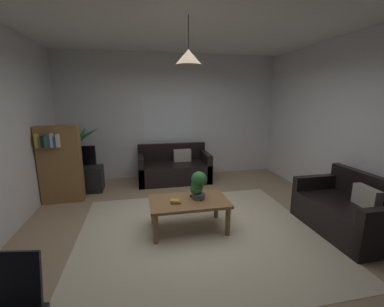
% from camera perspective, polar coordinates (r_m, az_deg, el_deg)
% --- Properties ---
extents(floor, '(5.09, 5.28, 0.02)m').
position_cam_1_polar(floor, '(3.88, 0.94, -16.43)').
color(floor, '#9E8466').
rests_on(floor, ground).
extents(rug, '(3.31, 2.91, 0.01)m').
position_cam_1_polar(rug, '(3.71, 1.66, -17.70)').
color(rug, beige).
rests_on(rug, ground).
extents(wall_back, '(5.21, 0.06, 2.86)m').
position_cam_1_polar(wall_back, '(6.05, -4.64, 8.35)').
color(wall_back, silver).
rests_on(wall_back, ground).
extents(wall_right, '(0.06, 5.28, 2.86)m').
position_cam_1_polar(wall_right, '(4.72, 33.33, 5.14)').
color(wall_right, silver).
rests_on(wall_right, ground).
extents(ceiling, '(5.09, 5.28, 0.02)m').
position_cam_1_polar(ceiling, '(3.54, 1.13, 28.96)').
color(ceiling, white).
extents(window_pane, '(1.15, 0.01, 1.05)m').
position_cam_1_polar(window_pane, '(6.01, -5.51, 7.98)').
color(window_pane, white).
extents(couch_under_window, '(1.59, 0.82, 0.82)m').
position_cam_1_polar(couch_under_window, '(5.76, -4.09, -3.56)').
color(couch_under_window, black).
rests_on(couch_under_window, ground).
extents(couch_right_side, '(0.82, 1.35, 0.82)m').
position_cam_1_polar(couch_right_side, '(4.26, 31.83, -11.41)').
color(couch_right_side, black).
rests_on(couch_right_side, ground).
extents(coffee_table, '(1.11, 0.66, 0.45)m').
position_cam_1_polar(coffee_table, '(3.65, -0.71, -11.54)').
color(coffee_table, olive).
rests_on(coffee_table, ground).
extents(book_on_table_0, '(0.15, 0.12, 0.02)m').
position_cam_1_polar(book_on_table_0, '(3.54, -3.72, -10.96)').
color(book_on_table_0, '#99663F').
rests_on(book_on_table_0, coffee_table).
extents(book_on_table_1, '(0.14, 0.12, 0.02)m').
position_cam_1_polar(book_on_table_1, '(3.53, -3.89, -10.64)').
color(book_on_table_1, gold).
rests_on(book_on_table_1, coffee_table).
extents(remote_on_table_0, '(0.13, 0.16, 0.02)m').
position_cam_1_polar(remote_on_table_0, '(3.66, 2.16, -10.16)').
color(remote_on_table_0, black).
rests_on(remote_on_table_0, coffee_table).
extents(remote_on_table_1, '(0.17, 0.11, 0.02)m').
position_cam_1_polar(remote_on_table_1, '(3.73, 0.83, -9.68)').
color(remote_on_table_1, black).
rests_on(remote_on_table_1, coffee_table).
extents(potted_plant_on_table, '(0.24, 0.22, 0.40)m').
position_cam_1_polar(potted_plant_on_table, '(3.61, 1.36, -7.09)').
color(potted_plant_on_table, '#4C4C51').
rests_on(potted_plant_on_table, coffee_table).
extents(tv_stand, '(0.90, 0.44, 0.50)m').
position_cam_1_polar(tv_stand, '(5.59, -24.14, -5.44)').
color(tv_stand, black).
rests_on(tv_stand, ground).
extents(tv, '(0.70, 0.16, 0.45)m').
position_cam_1_polar(tv, '(5.45, -24.64, -0.73)').
color(tv, black).
rests_on(tv, tv_stand).
extents(potted_palm_corner, '(0.79, 0.88, 1.34)m').
position_cam_1_polar(potted_palm_corner, '(5.93, -23.81, -1.18)').
color(potted_palm_corner, '#B77051').
rests_on(potted_palm_corner, ground).
extents(bookshelf_corner, '(0.70, 0.31, 1.40)m').
position_cam_1_polar(bookshelf_corner, '(5.07, -27.77, -2.03)').
color(bookshelf_corner, olive).
rests_on(bookshelf_corner, ground).
extents(pendant_lamp, '(0.34, 0.34, 0.59)m').
position_cam_1_polar(pendant_lamp, '(3.37, -0.81, 21.05)').
color(pendant_lamp, black).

